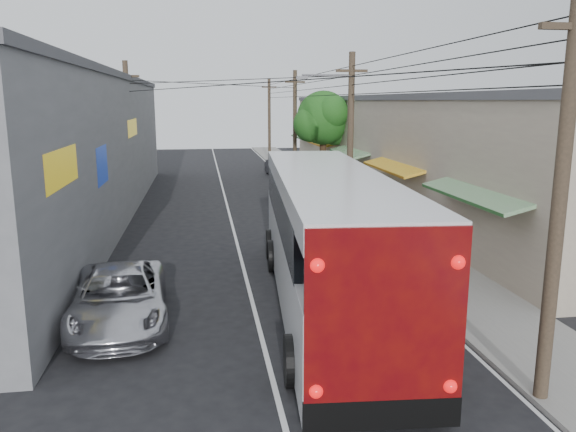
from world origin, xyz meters
The scene contains 13 objects.
ground centered at (0.00, 0.00, 0.00)m, with size 120.00×120.00×0.00m, color black.
sidewalk centered at (6.50, 20.00, 0.06)m, with size 3.00×80.00×0.12m, color slate.
building_right centered at (10.99, 22.00, 3.15)m, with size 7.09×40.00×6.25m.
building_left centered at (-8.50, 18.00, 3.65)m, with size 7.20×36.00×7.25m.
utility_poles centered at (3.13, 20.33, 4.13)m, with size 11.80×45.28×8.00m.
street_tree centered at (6.87, 26.02, 4.67)m, with size 4.40×4.00×6.60m.
coach_bus centered at (2.17, 4.11, 2.05)m, with size 3.99×13.89×3.95m.
jeepney centered at (-3.67, 3.45, 0.74)m, with size 2.47×5.36×1.49m, color silver.
parked_suv centered at (4.60, 13.00, 0.75)m, with size 2.10×5.15×1.50m, color #A0A0A8.
parked_car_mid centered at (3.80, 21.78, 0.72)m, with size 1.71×4.25×1.45m, color #26272B.
parked_car_far centered at (4.60, 33.12, 0.64)m, with size 1.35×3.88×1.28m, color black.
pedestrian_near centered at (6.98, 9.04, 0.91)m, with size 0.57×0.38×1.57m, color pink.
pedestrian_far centered at (7.13, 16.11, 0.96)m, with size 0.81×0.63×1.67m, color #82A3BD.
Camera 1 is at (-1.37, -11.40, 5.92)m, focal length 35.00 mm.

